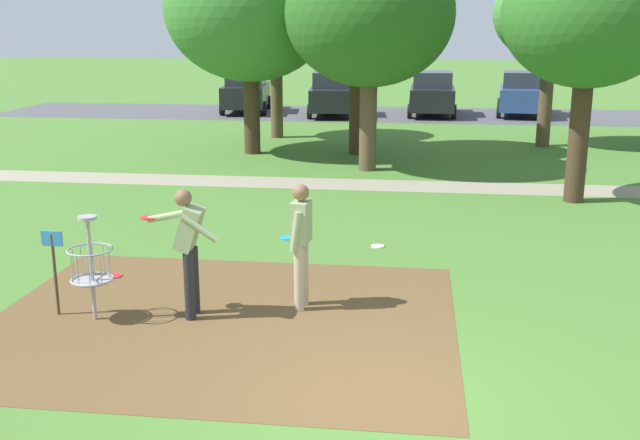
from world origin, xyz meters
name	(u,v)px	position (x,y,z in m)	size (l,w,h in m)	color
ground_plane	(383,405)	(0.00, 0.00, 0.00)	(160.00, 160.00, 0.00)	#47752D
dirt_tee_pad	(222,320)	(-2.18, 1.97, 0.00)	(6.01, 5.01, 0.01)	brown
disc_golf_basket	(87,264)	(-3.90, 1.81, 0.75)	(0.98, 0.58, 1.39)	#9E9EA3
player_foreground_watching	(301,239)	(-1.23, 2.58, 0.97)	(0.42, 0.48, 1.71)	tan
player_throwing	(189,244)	(-2.62, 2.08, 0.99)	(1.12, 0.46, 1.71)	#232328
frisbee_near_basket	(114,276)	(-4.27, 3.48, 0.01)	(0.26, 0.26, 0.02)	red
frisbee_by_tee	(378,246)	(-0.35, 5.59, 0.01)	(0.23, 0.23, 0.02)	white
tree_near_left	(370,15)	(-1.01, 12.69, 3.98)	(4.31, 4.31, 5.83)	brown
tree_near_right	(275,15)	(-4.47, 18.29, 4.05)	(3.42, 3.42, 5.54)	brown
tree_mid_right	(589,15)	(3.70, 9.59, 3.92)	(3.56, 3.56, 5.47)	#422D1E
tree_far_left	(249,9)	(-4.60, 14.94, 4.18)	(4.89, 4.89, 6.28)	#422D1E
tree_far_center	(552,13)	(4.26, 17.48, 4.08)	(3.56, 3.56, 5.63)	brown
parking_lot_strip	(410,114)	(0.00, 25.71, 0.00)	(36.00, 6.00, 0.01)	#4C4C51
parked_car_leftmost	(246,91)	(-7.25, 25.81, 0.92)	(2.34, 4.38, 1.84)	black
parked_car_center_left	(332,94)	(-3.32, 24.98, 0.92)	(2.25, 4.34, 1.84)	black
parked_car_center_right	(432,93)	(0.90, 25.60, 0.92)	(2.03, 4.23, 1.84)	black
parked_car_rightmost	(522,94)	(4.67, 26.06, 0.92)	(2.32, 4.37, 1.84)	#2D4784
gravel_path	(404,186)	(0.00, 10.76, 0.00)	(40.00, 1.32, 0.00)	gray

